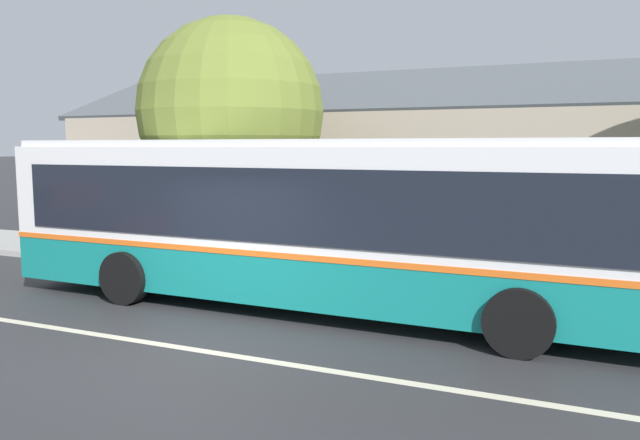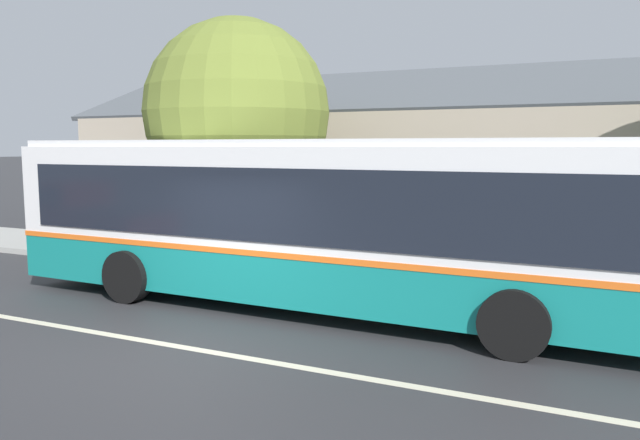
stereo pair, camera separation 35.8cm
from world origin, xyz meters
name	(u,v)px [view 1 (the left image)]	position (x,y,z in m)	size (l,w,h in m)	color
ground_plane	(183,348)	(0.00, 0.00, 0.00)	(300.00, 300.00, 0.00)	#2D2D30
sidewalk_far	(336,270)	(0.00, 6.00, 0.07)	(60.00, 3.00, 0.15)	#9E9E99
lane_divider_stripe	(183,348)	(0.00, 0.00, 0.00)	(60.00, 0.16, 0.01)	beige
community_building	(417,172)	(-0.13, 13.71, 2.08)	(23.77, 8.76, 6.58)	tan
transit_bus	(315,218)	(0.83, 2.90, 1.66)	(12.32, 2.94, 3.07)	#147F7A
bench_by_building	(109,234)	(-6.63, 5.80, 0.58)	(1.84, 0.51, 0.94)	brown
street_tree_secondary	(228,120)	(-3.28, 6.57, 3.63)	(4.73, 4.73, 6.18)	#4C3828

